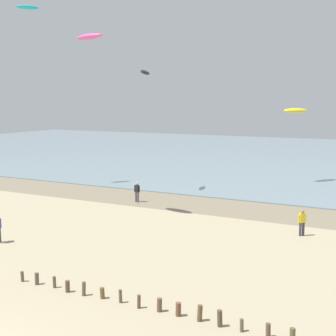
{
  "coord_description": "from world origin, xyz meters",
  "views": [
    {
      "loc": [
        12.57,
        -9.6,
        8.64
      ],
      "look_at": [
        1.28,
        12.85,
        4.99
      ],
      "focal_mm": 49.74,
      "sensor_mm": 36.0,
      "label": 1
    }
  ],
  "objects_px": {
    "kite_aloft_4": "(27,7)",
    "kite_aloft_0": "(296,111)",
    "person_far_down_beach": "(302,222)",
    "person_left_flank": "(137,192)",
    "kite_aloft_2": "(145,72)",
    "kite_aloft_3": "(90,37)"
  },
  "relations": [
    {
      "from": "kite_aloft_2",
      "to": "kite_aloft_3",
      "type": "relative_size",
      "value": 0.82
    },
    {
      "from": "person_far_down_beach",
      "to": "kite_aloft_4",
      "type": "relative_size",
      "value": 0.8
    },
    {
      "from": "kite_aloft_0",
      "to": "kite_aloft_2",
      "type": "distance_m",
      "value": 16.54
    },
    {
      "from": "person_far_down_beach",
      "to": "kite_aloft_0",
      "type": "relative_size",
      "value": 0.55
    },
    {
      "from": "kite_aloft_2",
      "to": "kite_aloft_3",
      "type": "height_order",
      "value": "kite_aloft_3"
    },
    {
      "from": "person_far_down_beach",
      "to": "kite_aloft_4",
      "type": "bearing_deg",
      "value": 168.19
    },
    {
      "from": "kite_aloft_3",
      "to": "kite_aloft_4",
      "type": "height_order",
      "value": "kite_aloft_4"
    },
    {
      "from": "person_far_down_beach",
      "to": "kite_aloft_3",
      "type": "distance_m",
      "value": 19.63
    },
    {
      "from": "kite_aloft_3",
      "to": "person_left_flank",
      "type": "bearing_deg",
      "value": -82.29
    },
    {
      "from": "person_far_down_beach",
      "to": "kite_aloft_0",
      "type": "xyz_separation_m",
      "value": [
        -4.63,
        19.56,
        6.69
      ]
    },
    {
      "from": "person_left_flank",
      "to": "kite_aloft_2",
      "type": "distance_m",
      "value": 11.32
    },
    {
      "from": "kite_aloft_0",
      "to": "kite_aloft_3",
      "type": "distance_m",
      "value": 24.24
    },
    {
      "from": "kite_aloft_0",
      "to": "kite_aloft_4",
      "type": "xyz_separation_m",
      "value": [
        -23.21,
        -13.74,
        9.97
      ]
    },
    {
      "from": "kite_aloft_0",
      "to": "kite_aloft_2",
      "type": "height_order",
      "value": "kite_aloft_2"
    },
    {
      "from": "person_far_down_beach",
      "to": "kite_aloft_2",
      "type": "relative_size",
      "value": 0.78
    },
    {
      "from": "person_left_flank",
      "to": "kite_aloft_0",
      "type": "distance_m",
      "value": 19.72
    },
    {
      "from": "person_left_flank",
      "to": "kite_aloft_2",
      "type": "height_order",
      "value": "kite_aloft_2"
    },
    {
      "from": "person_far_down_beach",
      "to": "kite_aloft_4",
      "type": "height_order",
      "value": "kite_aloft_4"
    },
    {
      "from": "kite_aloft_4",
      "to": "kite_aloft_0",
      "type": "bearing_deg",
      "value": -19.72
    },
    {
      "from": "kite_aloft_2",
      "to": "kite_aloft_4",
      "type": "bearing_deg",
      "value": -91.36
    },
    {
      "from": "person_left_flank",
      "to": "kite_aloft_2",
      "type": "xyz_separation_m",
      "value": [
        -1.62,
        4.42,
        10.29
      ]
    },
    {
      "from": "person_far_down_beach",
      "to": "person_left_flank",
      "type": "bearing_deg",
      "value": 165.01
    }
  ]
}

